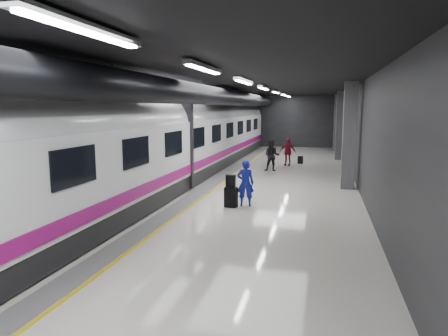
# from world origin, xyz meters

# --- Properties ---
(ground) EXTENTS (40.00, 40.00, 0.00)m
(ground) POSITION_xyz_m (0.00, 0.00, 0.00)
(ground) COLOR silver
(ground) RESTS_ON ground
(platform_hall) EXTENTS (10.02, 40.02, 4.51)m
(platform_hall) POSITION_xyz_m (-0.29, 0.96, 3.54)
(platform_hall) COLOR black
(platform_hall) RESTS_ON ground
(train) EXTENTS (3.05, 38.00, 4.05)m
(train) POSITION_xyz_m (-3.25, -0.00, 2.07)
(train) COLOR black
(train) RESTS_ON ground
(traveler_main) EXTENTS (0.64, 0.47, 1.63)m
(traveler_main) POSITION_xyz_m (0.90, -2.10, 0.82)
(traveler_main) COLOR #181CBB
(traveler_main) RESTS_ON ground
(suitcase_main) EXTENTS (0.45, 0.31, 0.70)m
(suitcase_main) POSITION_xyz_m (0.45, -2.38, 0.35)
(suitcase_main) COLOR black
(suitcase_main) RESTS_ON ground
(shoulder_bag) EXTENTS (0.33, 0.19, 0.43)m
(shoulder_bag) POSITION_xyz_m (0.43, -2.36, 0.92)
(shoulder_bag) COLOR black
(shoulder_bag) RESTS_ON suitcase_main
(traveler_far_a) EXTENTS (0.84, 0.66, 1.71)m
(traveler_far_a) POSITION_xyz_m (0.82, 5.90, 0.86)
(traveler_far_a) COLOR black
(traveler_far_a) RESTS_ON ground
(traveler_far_b) EXTENTS (1.01, 0.54, 1.63)m
(traveler_far_b) POSITION_xyz_m (1.44, 8.41, 0.82)
(traveler_far_b) COLOR maroon
(traveler_far_b) RESTS_ON ground
(suitcase_far) EXTENTS (0.33, 0.23, 0.46)m
(suitcase_far) POSITION_xyz_m (2.16, 9.37, 0.23)
(suitcase_far) COLOR black
(suitcase_far) RESTS_ON ground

